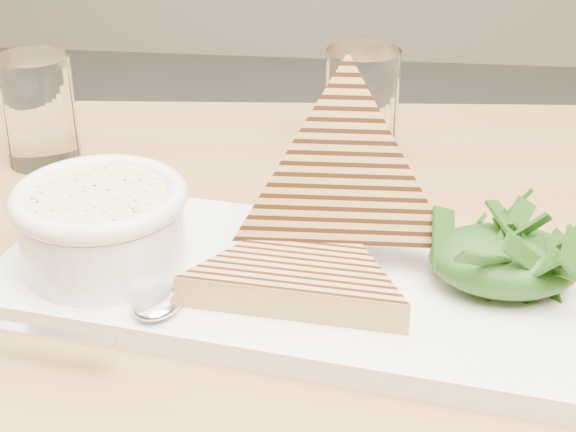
# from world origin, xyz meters

# --- Properties ---
(table_top) EXTENTS (1.23, 0.88, 0.04)m
(table_top) POSITION_xyz_m (-0.18, 0.04, 0.75)
(table_top) COLOR #986235
(table_top) RESTS_ON ground
(platter) EXTENTS (0.42, 0.24, 0.02)m
(platter) POSITION_xyz_m (-0.06, 0.07, 0.78)
(platter) COLOR white
(platter) RESTS_ON table_top
(soup_bowl) EXTENTS (0.11, 0.11, 0.04)m
(soup_bowl) POSITION_xyz_m (-0.18, 0.07, 0.81)
(soup_bowl) COLOR white
(soup_bowl) RESTS_ON platter
(soup) EXTENTS (0.09, 0.09, 0.01)m
(soup) POSITION_xyz_m (-0.18, 0.07, 0.84)
(soup) COLOR beige
(soup) RESTS_ON soup_bowl
(bowl_rim) EXTENTS (0.12, 0.12, 0.01)m
(bowl_rim) POSITION_xyz_m (-0.18, 0.07, 0.84)
(bowl_rim) COLOR white
(bowl_rim) RESTS_ON soup_bowl
(sandwich_flat) EXTENTS (0.19, 0.19, 0.02)m
(sandwich_flat) POSITION_xyz_m (-0.05, 0.06, 0.80)
(sandwich_flat) COLOR tan
(sandwich_flat) RESTS_ON platter
(sandwich_lean) EXTENTS (0.18, 0.16, 0.20)m
(sandwich_lean) POSITION_xyz_m (-0.02, 0.10, 0.85)
(sandwich_lean) COLOR tan
(sandwich_lean) RESTS_ON sandwich_flat
(salad_base) EXTENTS (0.10, 0.08, 0.04)m
(salad_base) POSITION_xyz_m (0.09, 0.07, 0.81)
(salad_base) COLOR #0C350B
(salad_base) RESTS_ON platter
(arugula_pile) EXTENTS (0.11, 0.10, 0.05)m
(arugula_pile) POSITION_xyz_m (0.09, 0.07, 0.82)
(arugula_pile) COLOR #2B5019
(arugula_pile) RESTS_ON platter
(spoon_bowl) EXTENTS (0.04, 0.05, 0.01)m
(spoon_bowl) POSITION_xyz_m (-0.13, 0.02, 0.80)
(spoon_bowl) COLOR silver
(spoon_bowl) RESTS_ON platter
(spoon_handle) EXTENTS (0.11, 0.02, 0.00)m
(spoon_handle) POSITION_xyz_m (-0.20, -0.02, 0.79)
(spoon_handle) COLOR silver
(spoon_handle) RESTS_ON platter
(glass_near) EXTENTS (0.06, 0.06, 0.10)m
(glass_near) POSITION_xyz_m (-0.30, 0.27, 0.82)
(glass_near) COLOR white
(glass_near) RESTS_ON table_top
(glass_far) EXTENTS (0.07, 0.07, 0.10)m
(glass_far) POSITION_xyz_m (-0.02, 0.31, 0.82)
(glass_far) COLOR white
(glass_far) RESTS_ON table_top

